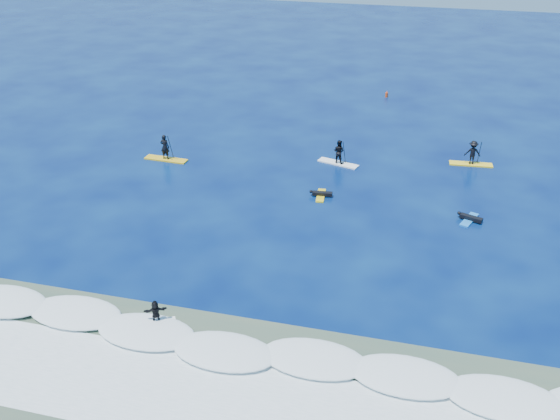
% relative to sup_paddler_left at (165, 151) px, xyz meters
% --- Properties ---
extents(ground, '(160.00, 160.00, 0.00)m').
position_rel_sup_paddler_left_xyz_m(ground, '(10.48, -9.53, -0.73)').
color(ground, '#030E41').
rests_on(ground, ground).
extents(shallow_water, '(90.00, 13.00, 0.01)m').
position_rel_sup_paddler_left_xyz_m(shallow_water, '(10.48, -23.53, -0.73)').
color(shallow_water, '#3C5243').
rests_on(shallow_water, ground).
extents(breaking_wave, '(40.00, 6.00, 0.30)m').
position_rel_sup_paddler_left_xyz_m(breaking_wave, '(10.48, -19.53, -0.73)').
color(breaking_wave, white).
rests_on(breaking_wave, ground).
extents(whitewater, '(34.00, 5.00, 0.02)m').
position_rel_sup_paddler_left_xyz_m(whitewater, '(10.48, -22.53, -0.73)').
color(whitewater, silver).
rests_on(whitewater, ground).
extents(sup_paddler_left, '(3.39, 1.03, 2.35)m').
position_rel_sup_paddler_left_xyz_m(sup_paddler_left, '(0.00, 0.00, 0.00)').
color(sup_paddler_left, gold).
rests_on(sup_paddler_left, ground).
extents(sup_paddler_center, '(3.22, 1.63, 2.19)m').
position_rel_sup_paddler_left_xyz_m(sup_paddler_center, '(12.86, 2.51, 0.08)').
color(sup_paddler_center, white).
rests_on(sup_paddler_center, ground).
extents(sup_paddler_right, '(3.20, 1.02, 2.21)m').
position_rel_sup_paddler_left_xyz_m(sup_paddler_right, '(22.53, 4.82, 0.13)').
color(sup_paddler_right, yellow).
rests_on(sup_paddler_right, ground).
extents(prone_paddler_near, '(1.57, 2.00, 0.41)m').
position_rel_sup_paddler_left_xyz_m(prone_paddler_near, '(12.65, -3.14, -0.59)').
color(prone_paddler_near, yellow).
rests_on(prone_paddler_near, ground).
extents(prone_paddler_far, '(1.58, 2.09, 0.43)m').
position_rel_sup_paddler_left_xyz_m(prone_paddler_far, '(22.32, -4.16, -0.59)').
color(prone_paddler_far, blue).
rests_on(prone_paddler_far, ground).
extents(wave_surfer, '(1.81, 1.30, 1.30)m').
position_rel_sup_paddler_left_xyz_m(wave_surfer, '(7.70, -18.70, 0.02)').
color(wave_surfer, white).
rests_on(wave_surfer, breaking_wave).
extents(marker_buoy, '(0.28, 0.28, 0.67)m').
position_rel_sup_paddler_left_xyz_m(marker_buoy, '(14.72, 19.73, -0.44)').
color(marker_buoy, '#CC3E12').
rests_on(marker_buoy, ground).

